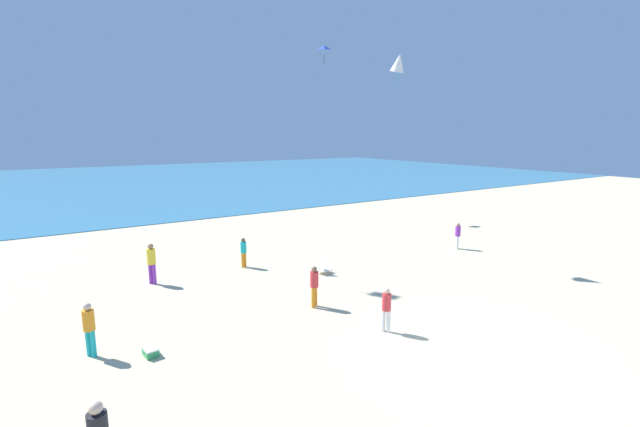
{
  "coord_description": "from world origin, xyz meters",
  "views": [
    {
      "loc": [
        -9.88,
        -7.18,
        6.04
      ],
      "look_at": [
        0.0,
        8.1,
        2.68
      ],
      "focal_mm": 24.16,
      "sensor_mm": 36.0,
      "label": 1
    }
  ],
  "objects": [
    {
      "name": "ground_plane",
      "position": [
        0.0,
        10.0,
        0.0
      ],
      "size": [
        120.0,
        120.0,
        0.0
      ],
      "primitive_type": "plane",
      "color": "beige"
    },
    {
      "name": "ocean_water",
      "position": [
        0.0,
        52.87,
        0.03
      ],
      "size": [
        120.0,
        60.0,
        0.05
      ],
      "primitive_type": "cube",
      "color": "teal",
      "rests_on": "ground_plane"
    },
    {
      "name": "beach_chair_near_camera",
      "position": [
        0.1,
        8.02,
        0.26
      ],
      "size": [
        0.73,
        0.68,
        0.59
      ],
      "rotation": [
        0.0,
        0.0,
        0.23
      ],
      "color": "white",
      "rests_on": "ground_plane"
    },
    {
      "name": "cooler_box",
      "position": [
        -7.85,
        4.6,
        0.12
      ],
      "size": [
        0.39,
        0.52,
        0.24
      ],
      "rotation": [
        0.0,
        0.0,
        1.7
      ],
      "color": "#339956",
      "rests_on": "ground_plane"
    },
    {
      "name": "person_0",
      "position": [
        -1.38,
        2.2,
        0.82
      ],
      "size": [
        0.39,
        0.39,
        1.42
      ],
      "rotation": [
        0.0,
        0.0,
        0.56
      ],
      "color": "white",
      "rests_on": "ground_plane"
    },
    {
      "name": "person_1",
      "position": [
        -2.47,
        10.75,
        0.8
      ],
      "size": [
        0.36,
        0.36,
        1.38
      ],
      "rotation": [
        0.0,
        0.0,
        5.13
      ],
      "color": "orange",
      "rests_on": "ground_plane"
    },
    {
      "name": "person_2",
      "position": [
        8.4,
        7.58,
        0.81
      ],
      "size": [
        0.39,
        0.39,
        1.4
      ],
      "rotation": [
        0.0,
        0.0,
        2.35
      ],
      "color": "white",
      "rests_on": "ground_plane"
    },
    {
      "name": "person_4",
      "position": [
        -9.22,
        5.47,
        0.9
      ],
      "size": [
        0.43,
        0.43,
        1.55
      ],
      "rotation": [
        0.0,
        0.0,
        3.78
      ],
      "color": "#19ADB2",
      "rests_on": "ground_plane"
    },
    {
      "name": "person_5",
      "position": [
        -2.21,
        5.05,
        0.86
      ],
      "size": [
        0.4,
        0.4,
        1.49
      ],
      "rotation": [
        0.0,
        0.0,
        5.21
      ],
      "color": "orange",
      "rests_on": "ground_plane"
    },
    {
      "name": "person_6",
      "position": [
        -6.5,
        10.68,
        0.98
      ],
      "size": [
        0.47,
        0.47,
        1.7
      ],
      "rotation": [
        0.0,
        0.0,
        3.77
      ],
      "color": "purple",
      "rests_on": "ground_plane"
    },
    {
      "name": "kite_white",
      "position": [
        4.39,
        8.25,
        9.27
      ],
      "size": [
        0.74,
        0.91,
        1.31
      ],
      "rotation": [
        0.0,
        0.0,
        6.16
      ],
      "color": "white"
    },
    {
      "name": "kite_blue",
      "position": [
        8.02,
        19.95,
        12.17
      ],
      "size": [
        0.9,
        0.81,
        1.28
      ],
      "rotation": [
        0.0,
        0.0,
        5.84
      ],
      "color": "blue"
    }
  ]
}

